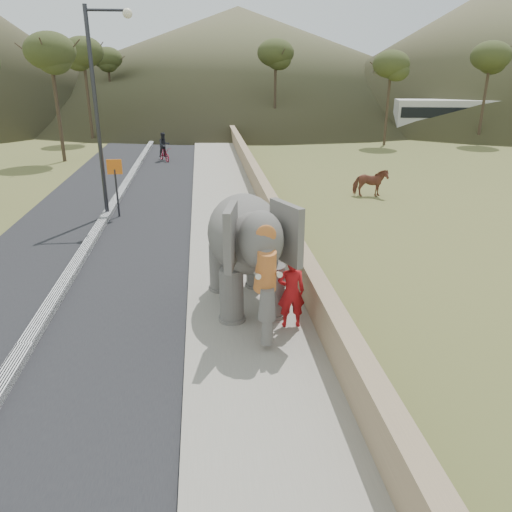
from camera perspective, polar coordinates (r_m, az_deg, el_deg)
The scene contains 15 objects.
ground at distance 11.31m, azimuth -0.31°, elevation -10.48°, with size 160.00×160.00×0.00m, color olive.
road at distance 20.86m, azimuth -17.04°, elevation 3.60°, with size 7.00×120.00×0.03m, color black.
median at distance 20.83m, azimuth -17.07°, elevation 3.84°, with size 0.35×120.00×0.22m, color black.
walkway at distance 20.47m, azimuth -3.18°, elevation 4.36°, with size 3.00×120.00×0.15m, color #9E9687.
parapet at distance 20.49m, azimuth 1.43°, elevation 5.78°, with size 0.30×120.00×1.10m, color tan.
lamppost at distance 21.00m, azimuth -17.12°, elevation 17.25°, with size 1.76×0.36×8.00m.
signboard at distance 21.23m, azimuth -15.76°, elevation 8.57°, with size 0.60×0.08×2.40m.
cow at distance 24.68m, azimuth 12.92°, elevation 8.15°, with size 0.72×1.59×1.34m, color brown.
distant_car at distance 50.23m, azimuth 15.66°, elevation 14.23°, with size 1.70×4.23×1.44m, color silver.
bus_white at distance 49.76m, azimuth 22.05°, elevation 14.42°, with size 2.50×11.00×3.10m, color silver.
hill_right at distance 71.88m, azimuth 26.62°, elevation 20.53°, with size 56.00×56.00×16.00m, color brown.
hill_far at distance 79.84m, azimuth -2.00°, elevation 21.66°, with size 80.00×80.00×14.00m, color brown.
elephant_and_man at distance 12.45m, azimuth -1.20°, elevation 0.82°, with size 2.51×4.28×2.95m.
motorcyclist at distance 34.08m, azimuth -10.45°, elevation 11.84°, with size 1.19×1.73×1.85m.
trees at distance 40.19m, azimuth 0.93°, elevation 18.00°, with size 46.76×44.25×8.38m.
Camera 1 is at (-0.98, -9.61, 5.88)m, focal length 35.00 mm.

